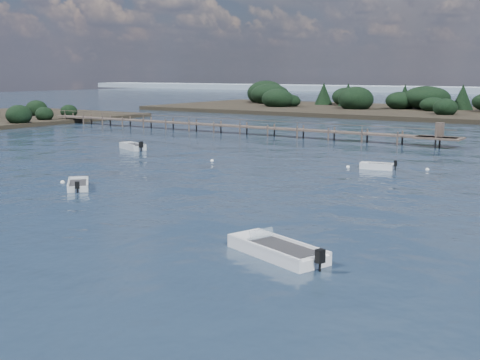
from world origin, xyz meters
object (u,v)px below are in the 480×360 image
Objects in this scene: tender_far_white at (377,167)px; jetty at (243,127)px; tender_far_grey at (133,148)px; dinghy_mid_grey at (78,186)px; dinghy_mid_white_a at (277,252)px.

jetty is (-25.58, 18.49, 0.84)m from tender_far_white.
dinghy_mid_grey is (11.87, -18.19, -0.04)m from tender_far_grey.
tender_far_grey reaches higher than dinghy_mid_white_a.
dinghy_mid_grey is at bearing -126.83° from tender_far_white.
dinghy_mid_grey is at bearing -56.87° from tender_far_grey.
dinghy_mid_grey is 0.06× the size of jetty.
tender_far_white is 0.86× the size of dinghy_mid_grey.
dinghy_mid_grey is at bearing 162.61° from dinghy_mid_white_a.
tender_far_white is at bearing 101.16° from dinghy_mid_white_a.
tender_far_white is 26.52m from dinghy_mid_white_a.
jetty is at bearing 86.88° from tender_far_grey.
dinghy_mid_grey is at bearing -74.27° from jetty.
jetty is (-30.72, 44.50, 0.82)m from dinghy_mid_white_a.
jetty reaches higher than dinghy_mid_grey.
dinghy_mid_white_a is at bearing -78.84° from tender_far_white.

